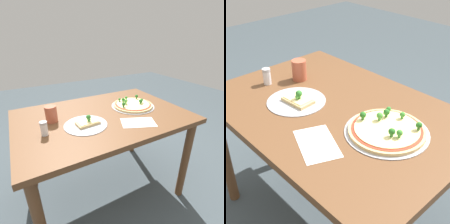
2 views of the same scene
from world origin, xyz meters
The scene contains 7 objects.
ground_plane centered at (0.00, 0.00, 0.00)m, with size 8.00×8.00×0.00m, color #3D474C.
dining_table centered at (0.00, 0.00, 0.66)m, with size 1.24×0.85×0.76m.
pizza_tray_whole centered at (0.29, 0.02, 0.78)m, with size 0.35×0.35×0.06m.
pizza_tray_slice centered at (-0.17, -0.10, 0.77)m, with size 0.29×0.29×0.07m.
drinking_cup centered at (-0.36, 0.06, 0.82)m, with size 0.08×0.08×0.11m, color #AD5138.
condiment_shaker centered at (-0.43, -0.10, 0.81)m, with size 0.04×0.04×0.09m.
paper_menu centered at (0.15, -0.24, 0.76)m, with size 0.23×0.14×0.00m, color white.
Camera 1 is at (-0.52, -1.07, 1.31)m, focal length 28.00 mm.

